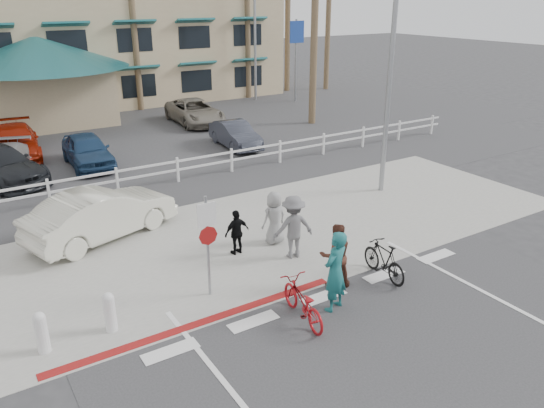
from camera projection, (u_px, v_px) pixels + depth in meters
ground at (339, 308)px, 12.52m from camera, size 140.00×140.00×0.00m
bike_path at (401, 353)px, 10.95m from camera, size 12.00×16.00×0.01m
sidewalk_plaza at (245, 239)px, 16.05m from camera, size 22.00×7.00×0.01m
cross_street at (190, 199)px, 19.19m from camera, size 40.00×5.00×0.01m
parking_lot at (112, 142)px, 26.64m from camera, size 50.00×16.00×0.01m
curb_red at (202, 322)px, 11.96m from camera, size 7.00×0.25×0.02m
rail_fence at (180, 169)px, 20.82m from camera, size 29.40×0.16×1.00m
building at (75, 14)px, 35.76m from camera, size 28.00×16.00×11.30m
sign_post at (208, 241)px, 12.57m from camera, size 0.50×0.10×2.90m
bollard_0 at (110, 312)px, 11.52m from camera, size 0.26×0.26×0.95m
bollard_1 at (42, 332)px, 10.82m from camera, size 0.26×0.26×0.95m
streetlight_0 at (391, 69)px, 18.42m from camera, size 0.60×2.00×9.00m
streetlight_1 at (255, 29)px, 35.59m from camera, size 0.60×2.00×9.50m
info_sign at (296, 60)px, 35.73m from camera, size 1.20×0.16×5.60m
palm_5 at (131, 2)px, 31.74m from camera, size 4.00×4.00×13.00m
palm_9 at (329, 0)px, 39.21m from camera, size 4.00×4.00×13.00m
bike_red at (302, 302)px, 11.90m from camera, size 0.86×1.87×0.95m
rider_red at (335, 271)px, 12.15m from camera, size 0.84×0.69×1.99m
bike_black at (384, 260)px, 13.72m from camera, size 0.62×1.69×1.00m
rider_black at (336, 255)px, 13.22m from camera, size 1.00×0.91×1.69m
pedestrian_a at (293, 227)px, 14.66m from camera, size 1.29×0.90×1.83m
pedestrian_child at (237, 232)px, 14.92m from camera, size 0.81×0.39×1.33m
pedestrian_b at (274, 218)px, 15.54m from camera, size 0.82×0.57×1.60m
car_white_sedan at (102, 214)px, 15.92m from camera, size 4.88×2.98×1.52m
lot_car_1 at (5, 163)px, 21.26m from camera, size 2.97×4.55×1.23m
lot_car_2 at (87, 150)px, 22.63m from camera, size 1.79×4.16×1.40m
lot_car_3 at (235, 134)px, 25.55m from camera, size 1.57×3.82×1.23m
lot_car_4 at (15, 142)px, 23.84m from camera, size 2.46×5.05×1.41m
lot_car_5 at (195, 112)px, 30.20m from camera, size 2.58×5.04×1.36m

